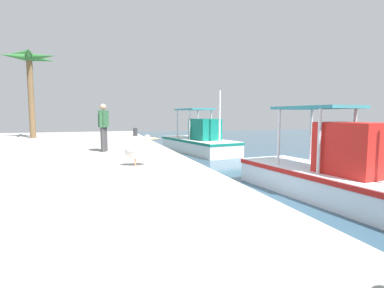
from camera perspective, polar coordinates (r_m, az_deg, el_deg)
name	(u,v)px	position (r m, az deg, el deg)	size (l,w,h in m)	color
fishing_boat_nearest	(199,141)	(16.95, 1.39, 0.51)	(6.17, 3.08, 3.35)	white
fishing_boat_second	(332,174)	(8.48, 25.07, -5.22)	(5.58, 2.41, 2.73)	white
pelican	(137,151)	(8.06, -10.44, -1.25)	(0.48, 0.97, 0.82)	tan
fisherman_standing	(104,125)	(11.39, -16.48, 3.42)	(0.55, 0.39, 1.74)	#3F3F42
mooring_bollard_nearest	(135,132)	(19.26, -10.75, 2.27)	(0.27, 0.27, 0.51)	#333338
palm_tree	(30,65)	(19.79, -28.48, 13.16)	(3.37, 3.01, 5.01)	brown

